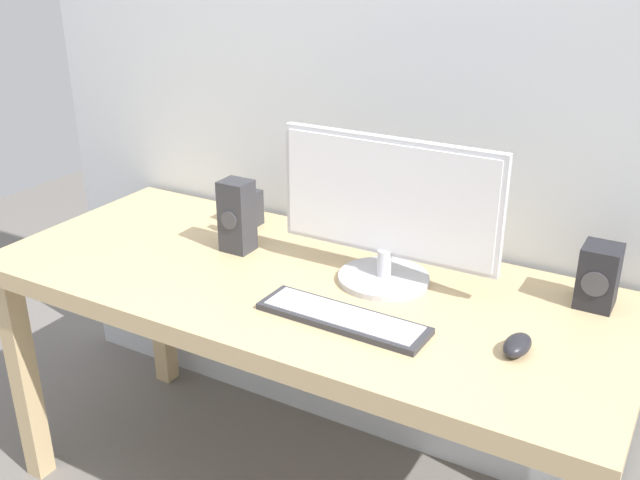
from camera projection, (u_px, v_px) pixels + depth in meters
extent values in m
cube|color=tan|center=(301.00, 288.00, 1.86)|extent=(1.66, 0.71, 0.05)
cube|color=tan|center=(25.00, 379.00, 2.12)|extent=(0.06, 0.06, 0.68)
cube|color=tan|center=(160.00, 297.00, 2.59)|extent=(0.06, 0.06, 0.68)
cube|color=tan|center=(614.00, 435.00, 1.89)|extent=(0.06, 0.06, 0.68)
cylinder|color=silver|center=(384.00, 278.00, 1.84)|extent=(0.23, 0.23, 0.02)
cylinder|color=silver|center=(384.00, 263.00, 1.82)|extent=(0.04, 0.04, 0.07)
cube|color=silver|center=(389.00, 197.00, 1.76)|extent=(0.57, 0.02, 0.30)
cube|color=white|center=(386.00, 199.00, 1.75)|extent=(0.55, 0.01, 0.28)
cube|color=#333338|center=(343.00, 318.00, 1.65)|extent=(0.41, 0.12, 0.01)
cube|color=silver|center=(343.00, 315.00, 1.64)|extent=(0.37, 0.10, 0.00)
ellipsoid|color=#232328|center=(517.00, 345.00, 1.52)|extent=(0.06, 0.10, 0.04)
cube|color=#232328|center=(599.00, 276.00, 1.69)|extent=(0.09, 0.09, 0.15)
cylinder|color=#3F3F44|center=(595.00, 284.00, 1.65)|extent=(0.06, 0.00, 0.06)
cube|color=#333338|center=(237.00, 216.00, 1.98)|extent=(0.08, 0.07, 0.20)
cylinder|color=#3F3F44|center=(229.00, 220.00, 1.95)|extent=(0.05, 0.00, 0.05)
cube|color=#333338|center=(247.00, 208.00, 2.17)|extent=(0.08, 0.06, 0.11)
cylinder|color=silver|center=(239.00, 213.00, 2.15)|extent=(0.04, 0.01, 0.04)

